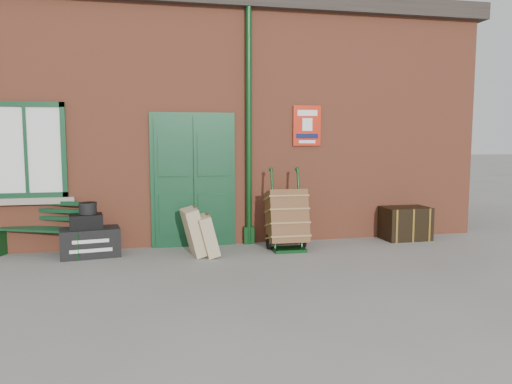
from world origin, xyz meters
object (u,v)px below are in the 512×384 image
object	(u,v)px
bench	(46,227)
dark_trunk	(405,223)
porter_trolley	(287,219)
houdini_trunk	(90,242)

from	to	relation	value
bench	dark_trunk	bearing A→B (deg)	21.91
porter_trolley	houdini_trunk	bearing A→B (deg)	179.02
bench	porter_trolley	xyz separation A→B (m)	(3.82, -0.41, 0.07)
bench	dark_trunk	world-z (taller)	bench
bench	porter_trolley	bearing A→B (deg)	16.83
bench	dark_trunk	xyz separation A→B (m)	(6.14, -0.11, -0.14)
houdini_trunk	dark_trunk	distance (m)	5.45
bench	houdini_trunk	size ratio (longest dim) A/B	1.65
houdini_trunk	porter_trolley	bearing A→B (deg)	-10.96
bench	porter_trolley	size ratio (longest dim) A/B	1.11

